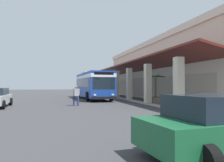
% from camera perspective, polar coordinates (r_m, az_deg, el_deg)
% --- Properties ---
extents(ground, '(120.00, 120.00, 0.00)m').
position_cam_1_polar(ground, '(26.42, 15.28, -4.68)').
color(ground, '#38383A').
extents(curb_strip, '(36.09, 0.50, 0.12)m').
position_cam_1_polar(curb_strip, '(26.72, 2.41, -4.54)').
color(curb_strip, '#9E998E').
rests_on(curb_strip, ground).
extents(plaza_building, '(30.38, 16.57, 7.08)m').
position_cam_1_polar(plaza_building, '(30.96, 19.71, 2.45)').
color(plaza_building, beige).
rests_on(plaza_building, ground).
extents(transit_bus, '(11.28, 3.04, 3.34)m').
position_cam_1_polar(transit_bus, '(26.57, -5.07, -0.69)').
color(transit_bus, '#193D9E').
rests_on(transit_bus, ground).
extents(pedestrian, '(0.43, 0.62, 1.62)m').
position_cam_1_polar(pedestrian, '(18.07, -9.39, -3.55)').
color(pedestrian, navy).
rests_on(pedestrian, ground).
extents(potted_palm, '(1.88, 2.03, 2.64)m').
position_cam_1_polar(potted_palm, '(20.48, 11.27, -4.01)').
color(potted_palm, gray).
rests_on(potted_palm, ground).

